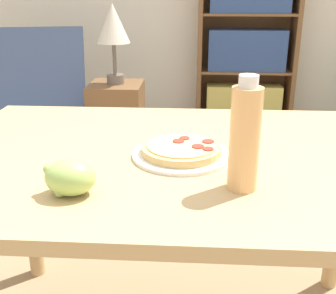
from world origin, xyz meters
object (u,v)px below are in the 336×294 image
at_px(pizza_on_plate, 182,151).
at_px(drink_bottle, 245,138).
at_px(grape_bunch, 71,178).
at_px(bookshelf, 246,48).
at_px(lounge_chair_near, 35,121).
at_px(table_lamp, 113,27).
at_px(side_table, 117,125).

bearing_deg(pizza_on_plate, drink_bottle, -51.79).
xyz_separation_m(pizza_on_plate, grape_bunch, (-0.23, -0.23, 0.02)).
xyz_separation_m(pizza_on_plate, bookshelf, (0.46, 2.53, -0.07)).
bearing_deg(drink_bottle, lounge_chair_near, 123.20).
bearing_deg(bookshelf, drink_bottle, -96.62).
height_order(drink_bottle, lounge_chair_near, drink_bottle).
xyz_separation_m(pizza_on_plate, lounge_chair_near, (-1.05, 1.65, -0.45)).
height_order(bookshelf, table_lamp, bookshelf).
distance_m(pizza_on_plate, drink_bottle, 0.25).
bearing_deg(drink_bottle, side_table, 109.00).
distance_m(drink_bottle, table_lamp, 1.91).
relative_size(grape_bunch, drink_bottle, 0.45).
relative_size(grape_bunch, lounge_chair_near, 0.13).
distance_m(lounge_chair_near, table_lamp, 0.85).
height_order(grape_bunch, bookshelf, bookshelf).
bearing_deg(bookshelf, side_table, -135.77).
relative_size(pizza_on_plate, bookshelf, 0.19).
bearing_deg(bookshelf, grape_bunch, -104.01).
xyz_separation_m(lounge_chair_near, table_lamp, (0.58, -0.03, 0.63)).
bearing_deg(drink_bottle, grape_bunch, -171.87).
relative_size(lounge_chair_near, bookshelf, 0.62).
relative_size(pizza_on_plate, side_table, 0.47).
bearing_deg(grape_bunch, bookshelf, 75.99).
distance_m(drink_bottle, side_table, 1.99).
relative_size(drink_bottle, table_lamp, 0.52).
relative_size(bookshelf, table_lamp, 2.85).
bearing_deg(side_table, drink_bottle, -71.00).
height_order(side_table, table_lamp, table_lamp).
bearing_deg(grape_bunch, drink_bottle, 8.13).
height_order(pizza_on_plate, table_lamp, table_lamp).
relative_size(drink_bottle, side_table, 0.46).
bearing_deg(lounge_chair_near, pizza_on_plate, -69.24).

